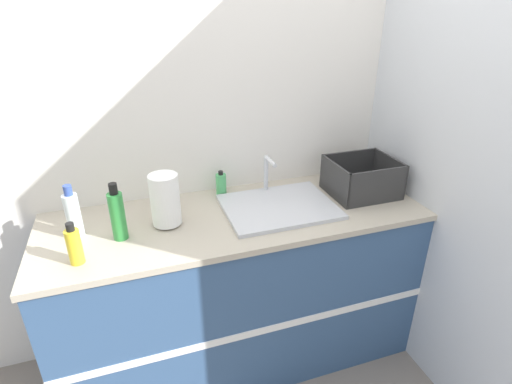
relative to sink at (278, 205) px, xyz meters
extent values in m
cube|color=silver|center=(-0.21, 0.35, 0.36)|extent=(4.25, 0.06, 2.60)
cube|color=silver|center=(0.74, 0.01, 0.36)|extent=(0.06, 2.63, 2.60)
cube|color=#33517A|center=(-0.21, 0.01, -0.49)|extent=(1.85, 0.63, 0.89)
cube|color=white|center=(-0.21, -0.31, -0.49)|extent=(1.85, 0.01, 0.04)
cube|color=#B2A893|center=(-0.21, 0.01, -0.03)|extent=(1.87, 0.66, 0.03)
cube|color=silver|center=(0.00, -0.01, 0.00)|extent=(0.55, 0.43, 0.02)
cylinder|color=silver|center=(0.00, 0.19, 0.10)|extent=(0.02, 0.02, 0.19)
cylinder|color=silver|center=(0.00, 0.12, 0.19)|extent=(0.02, 0.13, 0.02)
cylinder|color=#4C4C51|center=(-0.55, 0.01, -0.01)|extent=(0.10, 0.10, 0.01)
cylinder|color=white|center=(-0.55, 0.01, 0.12)|extent=(0.13, 0.13, 0.24)
cube|color=#2D2D2D|center=(0.49, 0.02, -0.01)|extent=(0.34, 0.30, 0.01)
cube|color=#2D2D2D|center=(0.49, -0.12, 0.09)|extent=(0.34, 0.01, 0.18)
cube|color=#2D2D2D|center=(0.49, 0.16, 0.09)|extent=(0.34, 0.01, 0.18)
cube|color=#2D2D2D|center=(0.32, 0.02, 0.09)|extent=(0.01, 0.30, 0.18)
cube|color=#2D2D2D|center=(0.65, 0.02, 0.09)|extent=(0.01, 0.30, 0.18)
cylinder|color=yellow|center=(-0.93, -0.18, 0.06)|extent=(0.06, 0.06, 0.15)
cylinder|color=black|center=(-0.93, -0.18, 0.15)|extent=(0.03, 0.03, 0.03)
cylinder|color=#2D8C3D|center=(-0.76, -0.04, 0.09)|extent=(0.06, 0.06, 0.22)
cylinder|color=black|center=(-0.76, -0.04, 0.23)|extent=(0.04, 0.04, 0.05)
cylinder|color=silver|center=(-0.95, 0.03, 0.09)|extent=(0.06, 0.06, 0.20)
cylinder|color=#334C9E|center=(-0.95, 0.03, 0.21)|extent=(0.03, 0.03, 0.04)
cylinder|color=#4CB266|center=(-0.23, 0.25, 0.04)|extent=(0.06, 0.06, 0.12)
cylinder|color=black|center=(-0.23, 0.25, 0.11)|extent=(0.02, 0.02, 0.02)
camera|label=1|loc=(-0.68, -1.65, 0.93)|focal=28.00mm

